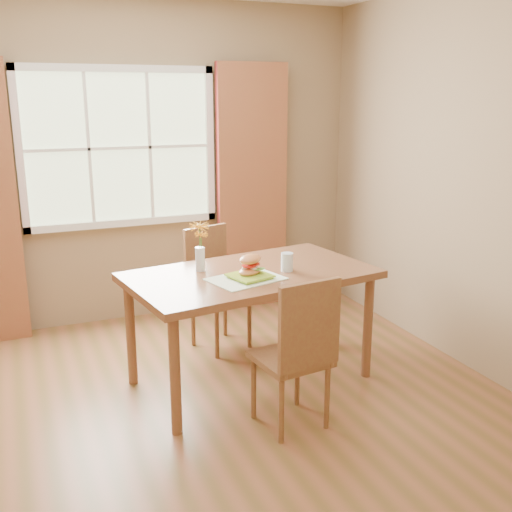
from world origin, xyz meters
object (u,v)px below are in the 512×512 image
object	(u,v)px
dining_table	(251,283)
croissant_sandwich	(250,265)
chair_far	(214,282)
chair_near	(298,348)
flower_vase	(200,242)
water_glass	(287,262)

from	to	relation	value
dining_table	croissant_sandwich	xyz separation A→B (m)	(-0.05, -0.11, 0.16)
chair_far	croissant_sandwich	world-z (taller)	chair_far
chair_near	chair_far	bearing A→B (deg)	84.25
croissant_sandwich	dining_table	bearing A→B (deg)	32.27
chair_near	chair_far	xyz separation A→B (m)	(-0.03, 1.40, -0.00)
croissant_sandwich	flower_vase	size ratio (longest dim) A/B	0.66
croissant_sandwich	flower_vase	world-z (taller)	flower_vase
croissant_sandwich	water_glass	size ratio (longest dim) A/B	1.77
dining_table	chair_near	size ratio (longest dim) A/B	1.82
water_glass	flower_vase	bearing A→B (deg)	157.10
flower_vase	croissant_sandwich	bearing A→B (deg)	-46.55
dining_table	flower_vase	world-z (taller)	flower_vase
chair_near	croissant_sandwich	size ratio (longest dim) A/B	4.35
flower_vase	water_glass	bearing A→B (deg)	-22.90
dining_table	chair_near	bearing A→B (deg)	-97.64
croissant_sandwich	water_glass	bearing A→B (deg)	-26.22
dining_table	flower_vase	distance (m)	0.44
croissant_sandwich	flower_vase	bearing A→B (deg)	99.10
dining_table	croissant_sandwich	world-z (taller)	croissant_sandwich
chair_near	flower_vase	size ratio (longest dim) A/B	2.85
chair_far	water_glass	size ratio (longest dim) A/B	7.62
chair_near	flower_vase	distance (m)	1.02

